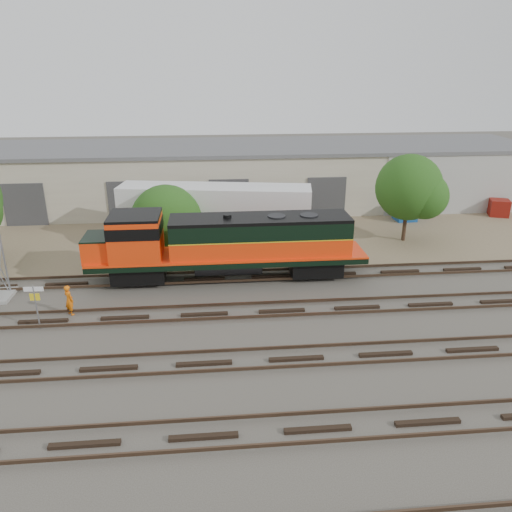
{
  "coord_description": "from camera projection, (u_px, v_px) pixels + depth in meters",
  "views": [
    {
      "loc": [
        0.52,
        -21.35,
        12.11
      ],
      "look_at": [
        2.89,
        4.0,
        2.2
      ],
      "focal_mm": 35.0,
      "sensor_mm": 36.0,
      "label": 1
    }
  ],
  "objects": [
    {
      "name": "ground",
      "position": [
        204.0,
        330.0,
        24.16
      ],
      "size": [
        140.0,
        140.0,
        0.0
      ],
      "primitive_type": "plane",
      "color": "#47423A",
      "rests_on": "ground"
    },
    {
      "name": "dirt_strip",
      "position": [
        205.0,
        232.0,
        38.07
      ],
      "size": [
        80.0,
        16.0,
        0.02
      ],
      "primitive_type": "cube",
      "color": "#726047",
      "rests_on": "ground"
    },
    {
      "name": "tracks",
      "position": [
        204.0,
        363.0,
        21.34
      ],
      "size": [
        80.0,
        20.4,
        0.28
      ],
      "color": "black",
      "rests_on": "ground"
    },
    {
      "name": "warehouse",
      "position": [
        205.0,
        176.0,
        44.52
      ],
      "size": [
        58.4,
        10.4,
        5.3
      ],
      "color": "beige",
      "rests_on": "ground"
    },
    {
      "name": "locomotive",
      "position": [
        223.0,
        244.0,
        29.01
      ],
      "size": [
        16.19,
        2.84,
        3.89
      ],
      "color": "black",
      "rests_on": "tracks"
    },
    {
      "name": "sign_post",
      "position": [
        35.0,
        299.0,
        23.74
      ],
      "size": [
        0.93,
        0.07,
        2.26
      ],
      "color": "gray",
      "rests_on": "ground"
    },
    {
      "name": "worker",
      "position": [
        69.0,
        300.0,
        25.39
      ],
      "size": [
        0.7,
        0.69,
        1.62
      ],
      "primitive_type": "imported",
      "rotation": [
        0.0,
        0.0,
        2.38
      ],
      "color": "orange",
      "rests_on": "ground"
    },
    {
      "name": "semi_trailer",
      "position": [
        220.0,
        207.0,
        35.04
      ],
      "size": [
        13.63,
        4.85,
        4.11
      ],
      "rotation": [
        0.0,
        0.0,
        -0.17
      ],
      "color": "white",
      "rests_on": "ground"
    },
    {
      "name": "dumpster_blue",
      "position": [
        405.0,
        211.0,
        40.68
      ],
      "size": [
        1.68,
        1.59,
        1.5
      ],
      "primitive_type": "cube",
      "rotation": [
        0.0,
        0.0,
        0.06
      ],
      "color": "#154A94",
      "rests_on": "ground"
    },
    {
      "name": "dumpster_red",
      "position": [
        499.0,
        208.0,
        41.86
      ],
      "size": [
        1.87,
        1.81,
        1.4
      ],
      "primitive_type": "cube",
      "rotation": [
        0.0,
        0.0,
        -0.33
      ],
      "color": "maroon",
      "rests_on": "ground"
    },
    {
      "name": "tree_mid",
      "position": [
        170.0,
        223.0,
        33.65
      ],
      "size": [
        5.06,
        4.82,
        4.82
      ],
      "color": "#382619",
      "rests_on": "ground"
    },
    {
      "name": "tree_east",
      "position": [
        413.0,
        190.0,
        34.78
      ],
      "size": [
        4.87,
        4.63,
        6.26
      ],
      "color": "#382619",
      "rests_on": "ground"
    }
  ]
}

